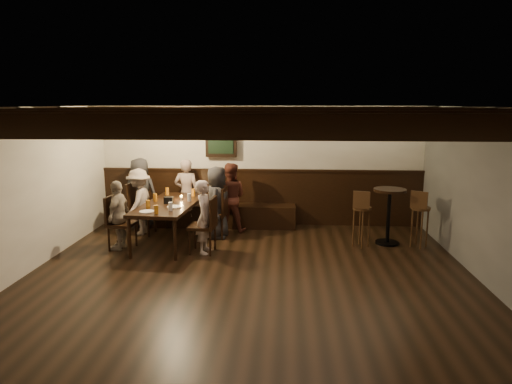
# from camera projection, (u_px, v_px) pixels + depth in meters

# --- Properties ---
(room) EXTENTS (7.00, 7.00, 7.00)m
(room) POSITION_uv_depth(u_px,v_px,m) (241.00, 183.00, 8.03)
(room) COLOR black
(room) RESTS_ON ground
(dining_table) EXTENTS (1.01, 1.99, 0.72)m
(dining_table) POSITION_uv_depth(u_px,v_px,m) (170.00, 206.00, 8.03)
(dining_table) COLOR black
(dining_table) RESTS_ON floor
(chair_left_near) EXTENTS (0.48, 0.48, 0.99)m
(chair_left_near) POSITION_uv_depth(u_px,v_px,m) (141.00, 219.00, 8.64)
(chair_left_near) COLOR black
(chair_left_near) RESTS_ON floor
(chair_left_far) EXTENTS (0.45, 0.45, 0.92)m
(chair_left_far) POSITION_uv_depth(u_px,v_px,m) (121.00, 233.00, 7.77)
(chair_left_far) COLOR black
(chair_left_far) RESTS_ON floor
(chair_right_near) EXTENTS (0.46, 0.46, 0.94)m
(chair_right_near) POSITION_uv_depth(u_px,v_px,m) (216.00, 222.00, 8.44)
(chair_right_near) COLOR black
(chair_right_near) RESTS_ON floor
(chair_right_far) EXTENTS (0.46, 0.46, 0.94)m
(chair_right_far) POSITION_uv_depth(u_px,v_px,m) (204.00, 236.00, 7.57)
(chair_right_far) COLOR black
(chair_right_far) RESTS_ON floor
(person_bench_left) EXTENTS (0.72, 0.49, 1.40)m
(person_bench_left) POSITION_uv_depth(u_px,v_px,m) (141.00, 193.00, 9.02)
(person_bench_left) COLOR #2A292C
(person_bench_left) RESTS_ON floor
(person_bench_centre) EXTENTS (0.53, 0.37, 1.38)m
(person_bench_centre) POSITION_uv_depth(u_px,v_px,m) (187.00, 193.00, 9.05)
(person_bench_centre) COLOR gray
(person_bench_centre) RESTS_ON floor
(person_bench_right) EXTENTS (0.68, 0.55, 1.34)m
(person_bench_right) POSITION_uv_depth(u_px,v_px,m) (230.00, 197.00, 8.78)
(person_bench_right) COLOR #55271D
(person_bench_right) RESTS_ON floor
(person_left_near) EXTENTS (0.52, 0.84, 1.25)m
(person_left_near) POSITION_uv_depth(u_px,v_px,m) (139.00, 202.00, 8.58)
(person_left_near) COLOR gray
(person_left_near) RESTS_ON floor
(person_left_far) EXTENTS (0.34, 0.71, 1.18)m
(person_left_far) POSITION_uv_depth(u_px,v_px,m) (119.00, 215.00, 7.71)
(person_left_far) COLOR gray
(person_left_far) RESTS_ON floor
(person_right_near) EXTENTS (0.47, 0.68, 1.33)m
(person_right_near) POSITION_uv_depth(u_px,v_px,m) (217.00, 202.00, 8.37)
(person_right_near) COLOR #262528
(person_right_near) RESTS_ON floor
(person_right_far) EXTENTS (0.33, 0.47, 1.22)m
(person_right_far) POSITION_uv_depth(u_px,v_px,m) (205.00, 217.00, 7.50)
(person_right_far) COLOR #B5A299
(person_right_far) RESTS_ON floor
(pint_a) EXTENTS (0.07, 0.07, 0.14)m
(pint_a) POSITION_uv_depth(u_px,v_px,m) (167.00, 191.00, 8.73)
(pint_a) COLOR #BF7219
(pint_a) RESTS_ON dining_table
(pint_b) EXTENTS (0.07, 0.07, 0.14)m
(pint_b) POSITION_uv_depth(u_px,v_px,m) (193.00, 192.00, 8.61)
(pint_b) COLOR #BF7219
(pint_b) RESTS_ON dining_table
(pint_c) EXTENTS (0.07, 0.07, 0.14)m
(pint_c) POSITION_uv_depth(u_px,v_px,m) (155.00, 198.00, 8.15)
(pint_c) COLOR #BF7219
(pint_c) RESTS_ON dining_table
(pint_d) EXTENTS (0.07, 0.07, 0.14)m
(pint_d) POSITION_uv_depth(u_px,v_px,m) (189.00, 197.00, 8.16)
(pint_d) COLOR silver
(pint_d) RESTS_ON dining_table
(pint_e) EXTENTS (0.07, 0.07, 0.14)m
(pint_e) POSITION_uv_depth(u_px,v_px,m) (148.00, 204.00, 7.60)
(pint_e) COLOR #BF7219
(pint_e) RESTS_ON dining_table
(pint_f) EXTENTS (0.07, 0.07, 0.14)m
(pint_f) POSITION_uv_depth(u_px,v_px,m) (170.00, 206.00, 7.45)
(pint_f) COLOR silver
(pint_f) RESTS_ON dining_table
(pint_g) EXTENTS (0.07, 0.07, 0.14)m
(pint_g) POSITION_uv_depth(u_px,v_px,m) (156.00, 210.00, 7.22)
(pint_g) COLOR #BF7219
(pint_g) RESTS_ON dining_table
(plate_near) EXTENTS (0.24, 0.24, 0.01)m
(plate_near) POSITION_uv_depth(u_px,v_px,m) (147.00, 212.00, 7.36)
(plate_near) COLOR white
(plate_near) RESTS_ON dining_table
(plate_far) EXTENTS (0.24, 0.24, 0.01)m
(plate_far) POSITION_uv_depth(u_px,v_px,m) (174.00, 207.00, 7.70)
(plate_far) COLOR white
(plate_far) RESTS_ON dining_table
(condiment_caddy) EXTENTS (0.15, 0.10, 0.12)m
(condiment_caddy) POSITION_uv_depth(u_px,v_px,m) (169.00, 200.00, 7.96)
(condiment_caddy) COLOR black
(condiment_caddy) RESTS_ON dining_table
(candle) EXTENTS (0.05, 0.05, 0.05)m
(candle) POSITION_uv_depth(u_px,v_px,m) (181.00, 198.00, 8.29)
(candle) COLOR beige
(candle) RESTS_ON dining_table
(high_top_table) EXTENTS (0.56, 0.56, 0.99)m
(high_top_table) POSITION_uv_depth(u_px,v_px,m) (389.00, 208.00, 7.97)
(high_top_table) COLOR black
(high_top_table) RESTS_ON floor
(bar_stool_left) EXTENTS (0.34, 0.35, 1.00)m
(bar_stool_left) POSITION_uv_depth(u_px,v_px,m) (361.00, 226.00, 7.85)
(bar_stool_left) COLOR #372311
(bar_stool_left) RESTS_ON floor
(bar_stool_right) EXTENTS (0.36, 0.37, 1.00)m
(bar_stool_right) POSITION_uv_depth(u_px,v_px,m) (419.00, 226.00, 7.84)
(bar_stool_right) COLOR #372311
(bar_stool_right) RESTS_ON floor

